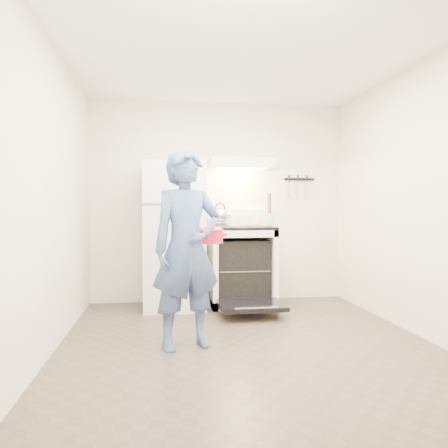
{
  "coord_description": "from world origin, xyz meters",
  "views": [
    {
      "loc": [
        -0.73,
        -3.7,
        1.17
      ],
      "look_at": [
        -0.05,
        1.0,
        1.0
      ],
      "focal_mm": 35.0,
      "sensor_mm": 36.0,
      "label": 1
    }
  ],
  "objects_px": {
    "tea_kettle": "(220,215)",
    "dutch_oven": "(209,237)",
    "stove_body": "(241,267)",
    "person": "(187,249)",
    "refrigerator": "(174,236)"
  },
  "relations": [
    {
      "from": "tea_kettle",
      "to": "dutch_oven",
      "type": "xyz_separation_m",
      "value": [
        -0.29,
        -1.35,
        -0.19
      ]
    },
    {
      "from": "stove_body",
      "to": "dutch_oven",
      "type": "bearing_deg",
      "value": -114.49
    },
    {
      "from": "tea_kettle",
      "to": "person",
      "type": "relative_size",
      "value": 0.17
    },
    {
      "from": "person",
      "to": "dutch_oven",
      "type": "distance_m",
      "value": 0.46
    },
    {
      "from": "dutch_oven",
      "to": "person",
      "type": "bearing_deg",
      "value": -120.42
    },
    {
      "from": "refrigerator",
      "to": "dutch_oven",
      "type": "bearing_deg",
      "value": -75.02
    },
    {
      "from": "refrigerator",
      "to": "tea_kettle",
      "type": "distance_m",
      "value": 0.68
    },
    {
      "from": "stove_body",
      "to": "dutch_oven",
      "type": "distance_m",
      "value": 1.32
    },
    {
      "from": "refrigerator",
      "to": "tea_kettle",
      "type": "height_order",
      "value": "refrigerator"
    },
    {
      "from": "refrigerator",
      "to": "tea_kettle",
      "type": "xyz_separation_m",
      "value": [
        0.58,
        0.24,
        0.24
      ]
    },
    {
      "from": "stove_body",
      "to": "person",
      "type": "relative_size",
      "value": 0.56
    },
    {
      "from": "stove_body",
      "to": "person",
      "type": "distance_m",
      "value": 1.74
    },
    {
      "from": "tea_kettle",
      "to": "person",
      "type": "distance_m",
      "value": 1.84
    },
    {
      "from": "stove_body",
      "to": "refrigerator",
      "type": "bearing_deg",
      "value": -178.23
    },
    {
      "from": "person",
      "to": "stove_body",
      "type": "bearing_deg",
      "value": 45.38
    }
  ]
}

